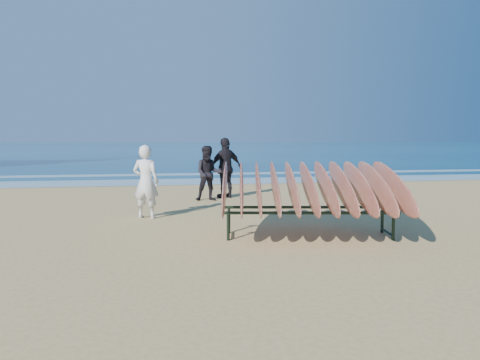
{
  "coord_description": "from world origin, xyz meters",
  "views": [
    {
      "loc": [
        -1.58,
        -8.74,
        1.9
      ],
      "look_at": [
        0.0,
        0.8,
        0.95
      ],
      "focal_mm": 35.0,
      "sensor_mm": 36.0,
      "label": 1
    }
  ],
  "objects_px": {
    "surfboard_rack": "(309,187)",
    "person_dark_b": "(226,168)",
    "person_dark_a": "(208,173)",
    "person_white": "(146,182)"
  },
  "relations": [
    {
      "from": "surfboard_rack",
      "to": "person_dark_b",
      "type": "relative_size",
      "value": 1.98
    },
    {
      "from": "surfboard_rack",
      "to": "person_dark_a",
      "type": "xyz_separation_m",
      "value": [
        -1.37,
        5.03,
        -0.14
      ]
    },
    {
      "from": "surfboard_rack",
      "to": "person_white",
      "type": "relative_size",
      "value": 2.15
    },
    {
      "from": "person_dark_a",
      "to": "person_dark_b",
      "type": "relative_size",
      "value": 0.87
    },
    {
      "from": "surfboard_rack",
      "to": "person_dark_a",
      "type": "height_order",
      "value": "person_dark_a"
    },
    {
      "from": "person_white",
      "to": "person_dark_a",
      "type": "distance_m",
      "value": 3.07
    },
    {
      "from": "person_dark_b",
      "to": "person_white",
      "type": "bearing_deg",
      "value": 30.02
    },
    {
      "from": "person_white",
      "to": "person_dark_b",
      "type": "distance_m",
      "value": 3.8
    },
    {
      "from": "surfboard_rack",
      "to": "person_white",
      "type": "height_order",
      "value": "person_white"
    },
    {
      "from": "person_white",
      "to": "surfboard_rack",
      "type": "bearing_deg",
      "value": 162.38
    }
  ]
}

